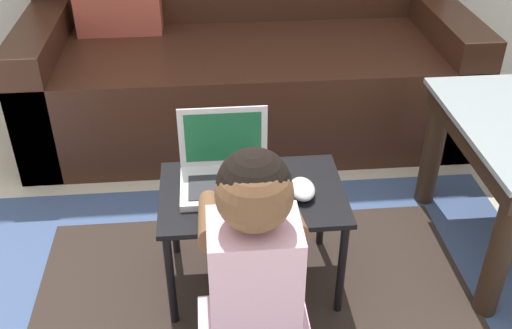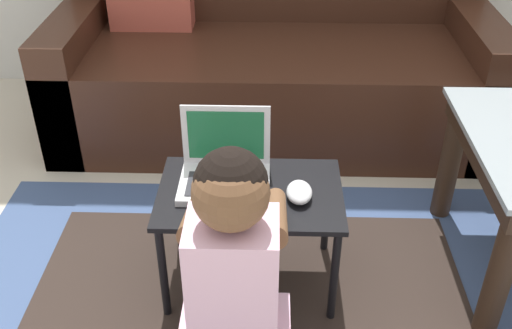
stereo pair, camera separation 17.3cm
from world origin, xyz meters
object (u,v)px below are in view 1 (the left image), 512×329
at_px(laptop, 225,174).
at_px(computer_mouse, 302,189).
at_px(laptop_desk, 252,204).
at_px(person_seated, 254,287).
at_px(couch, 245,62).

height_order(laptop, computer_mouse, laptop).
relative_size(laptop_desk, person_seated, 0.75).
xyz_separation_m(couch, laptop, (-0.13, -1.02, 0.10)).
relative_size(laptop, person_seated, 0.37).
relative_size(couch, laptop, 7.09).
distance_m(laptop, computer_mouse, 0.23).
relative_size(couch, person_seated, 2.60).
distance_m(couch, laptop, 1.03).
bearing_deg(laptop_desk, person_seated, -94.11).
xyz_separation_m(laptop_desk, person_seated, (-0.03, -0.36, 0.02)).
height_order(laptop_desk, computer_mouse, computer_mouse).
relative_size(computer_mouse, person_seated, 0.15).
relative_size(laptop, computer_mouse, 2.40).
distance_m(couch, person_seated, 1.43).
bearing_deg(computer_mouse, person_seated, -116.45).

